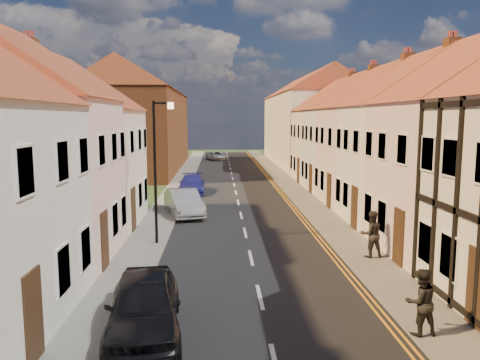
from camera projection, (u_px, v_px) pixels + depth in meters
name	position (u px, v px, depth m)	size (l,w,h in m)	color
road	(238.00, 203.00, 30.07)	(7.00, 90.00, 0.02)	black
pavement_left	(169.00, 202.00, 29.87)	(1.80, 90.00, 0.12)	gray
pavement_right	(306.00, 201.00, 30.26)	(1.80, 90.00, 0.12)	gray
cottage_r_cream_mid	(428.00, 137.00, 23.46)	(8.30, 5.20, 9.00)	white
cottage_r_pink	(389.00, 133.00, 28.80)	(8.30, 6.00, 9.00)	#FFD6C9
cottage_r_white_far	(363.00, 131.00, 34.15)	(8.30, 5.20, 9.00)	silver
cottage_r_cream_far	(343.00, 129.00, 39.50)	(8.30, 6.00, 9.00)	white
cottage_l_brick_mid	(0.00, 142.00, 17.22)	(8.30, 5.70, 9.10)	#FFD6C9
cottage_l_pink	(55.00, 139.00, 22.98)	(8.30, 6.30, 8.80)	white
block_right_far	(309.00, 119.00, 54.54)	(8.30, 24.20, 10.50)	white
block_left_far	(141.00, 119.00, 48.76)	(8.30, 24.20, 10.50)	brown
lamppost	(157.00, 163.00, 19.53)	(0.88, 0.15, 6.00)	black
car_near	(144.00, 305.00, 11.73)	(1.79, 4.46, 1.52)	black
car_mid	(184.00, 203.00, 26.04)	(1.55, 4.44, 1.46)	#A5A8AC
car_far	(192.00, 184.00, 33.80)	(1.81, 4.45, 1.29)	navy
car_distant	(217.00, 156.00, 59.98)	(1.85, 4.00, 1.11)	#B8BBC1
pedestrian_right	(421.00, 302.00, 11.44)	(0.81, 0.63, 1.67)	black
pedestrian_right_b	(371.00, 234.00, 17.84)	(0.88, 0.68, 1.80)	#2B2722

